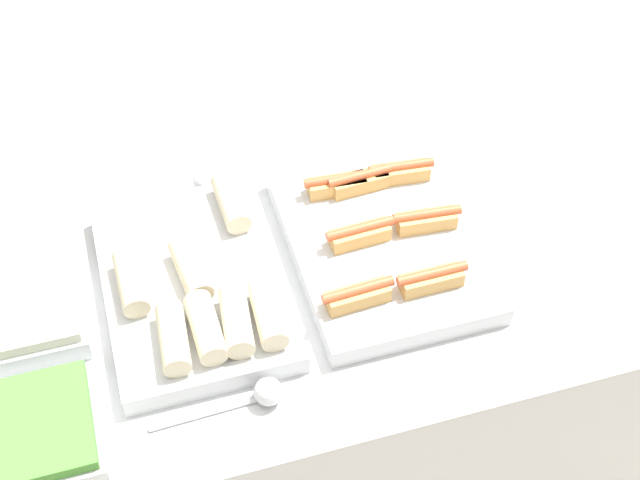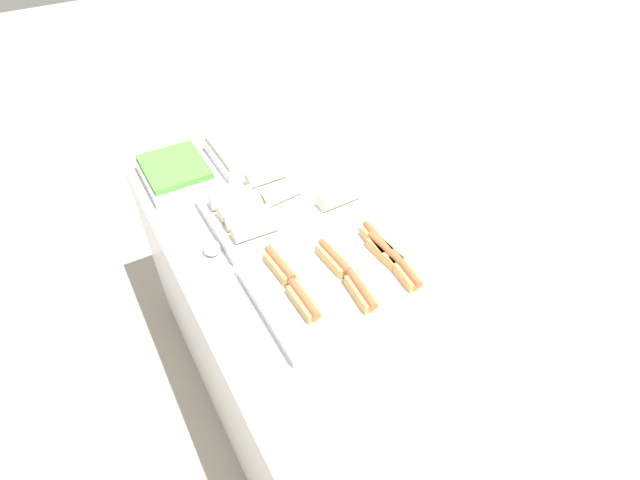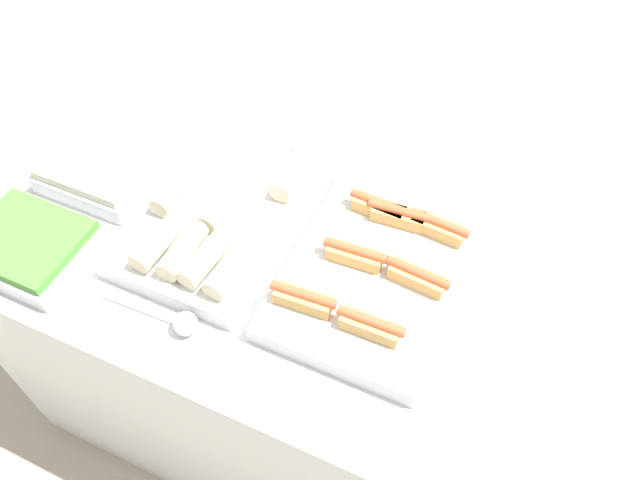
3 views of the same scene
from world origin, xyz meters
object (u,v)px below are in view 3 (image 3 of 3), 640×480
(tray_wraps, at_px, (217,220))
(serving_spoon_far, at_px, (297,151))
(tray_hotdogs, at_px, (375,271))
(tray_side_back, at_px, (102,169))
(tray_side_front, at_px, (29,246))
(serving_spoon_near, at_px, (180,322))

(tray_wraps, bearing_deg, serving_spoon_far, 77.86)
(tray_hotdogs, distance_m, serving_spoon_far, 0.45)
(tray_side_back, bearing_deg, tray_side_front, -90.00)
(tray_hotdogs, xyz_separation_m, serving_spoon_far, (-0.34, 0.29, -0.01))
(tray_wraps, height_order, tray_side_back, tray_wraps)
(tray_side_front, xyz_separation_m, serving_spoon_far, (0.43, 0.56, -0.01))
(tray_hotdogs, relative_size, tray_side_front, 1.88)
(tray_side_front, relative_size, serving_spoon_near, 1.10)
(tray_hotdogs, height_order, serving_spoon_near, tray_hotdogs)
(tray_side_front, bearing_deg, tray_wraps, 34.67)
(tray_wraps, distance_m, serving_spoon_near, 0.29)
(tray_wraps, xyz_separation_m, tray_side_front, (-0.37, -0.25, -0.00))
(tray_side_back, relative_size, serving_spoon_far, 1.11)
(serving_spoon_near, bearing_deg, tray_side_front, 176.59)
(tray_side_front, height_order, tray_side_back, same)
(tray_side_front, height_order, serving_spoon_near, tray_side_front)
(tray_wraps, bearing_deg, tray_hotdogs, 2.79)
(tray_hotdogs, bearing_deg, tray_side_front, -160.56)
(tray_wraps, relative_size, tray_side_back, 1.85)
(tray_side_back, bearing_deg, serving_spoon_near, -35.30)
(tray_hotdogs, relative_size, tray_side_back, 1.88)
(tray_side_front, relative_size, tray_side_back, 1.00)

